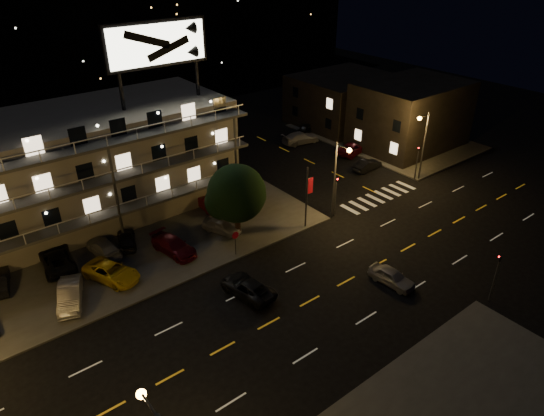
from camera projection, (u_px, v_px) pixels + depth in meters
ground at (328, 291)px, 38.48m from camera, size 140.00×140.00×0.00m
curb_nw at (67, 242)px, 44.62m from camera, size 44.00×24.00×0.15m
curb_ne at (383, 136)px, 68.38m from camera, size 16.00×24.00×0.15m
motel at (85, 165)px, 46.91m from camera, size 28.00×13.80×18.10m
side_bldg_front at (410, 115)px, 63.59m from camera, size 14.06×10.00×8.50m
side_bldg_back at (344, 100)px, 72.19m from camera, size 14.06×12.00×7.00m
hill_backdrop at (3, 32)px, 76.88m from camera, size 120.00×25.00×24.00m
streetlight_nc at (338, 173)px, 46.10m from camera, size 0.44×1.92×8.00m
streetlight_ne at (423, 140)px, 53.72m from camera, size 1.92×0.44×8.00m
signal_nw at (336, 192)px, 47.92m from camera, size 0.20×0.27×4.60m
signal_sw at (496, 273)px, 36.26m from camera, size 0.20×0.27×4.60m
signal_ne at (417, 159)px, 54.94m from camera, size 0.27×0.20×4.60m
banner_north at (307, 196)px, 45.33m from camera, size 0.83×0.16×6.40m
stop_sign at (235, 240)px, 41.91m from camera, size 0.91×0.11×2.61m
tree at (236, 195)px, 43.56m from camera, size 5.57×5.36×7.01m
lot_car_1 at (70, 295)px, 36.66m from camera, size 3.11×4.81×1.50m
lot_car_2 at (111, 272)px, 39.28m from camera, size 4.04×5.44×1.37m
lot_car_3 at (174, 246)px, 42.64m from camera, size 2.80×5.10×1.40m
lot_car_4 at (222, 226)px, 45.64m from camera, size 2.95×4.18×1.32m
lot_car_6 at (57, 259)px, 40.84m from camera, size 2.99×5.52×1.47m
lot_car_7 at (104, 248)px, 42.45m from camera, size 2.12×4.58×1.30m
lot_car_8 at (126, 239)px, 43.62m from camera, size 2.80×4.19×1.32m
lot_car_9 at (207, 202)px, 49.76m from camera, size 1.66×4.17×1.35m
side_car_0 at (367, 165)px, 58.25m from camera, size 4.05×1.56×1.32m
side_car_1 at (352, 148)px, 62.82m from camera, size 5.51×3.43×1.42m
side_car_2 at (301, 138)px, 65.95m from camera, size 5.53×2.84×1.53m
side_car_3 at (307, 128)px, 69.73m from camera, size 4.05×2.72×1.28m
road_car_east at (392, 277)px, 39.01m from camera, size 1.93×4.03×1.33m
road_car_west at (248, 288)px, 37.79m from camera, size 2.95×5.14×1.35m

